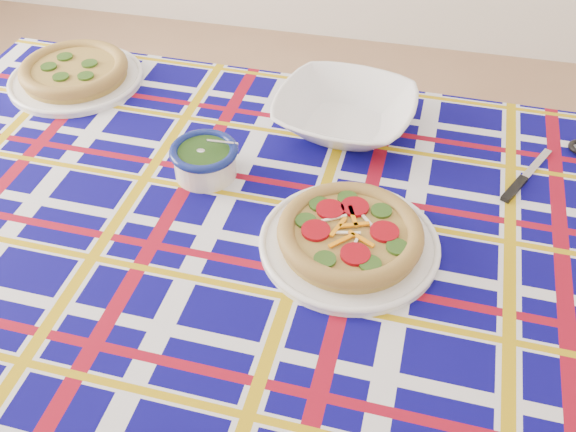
% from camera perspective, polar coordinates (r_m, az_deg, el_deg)
% --- Properties ---
extents(floor, '(4.00, 4.00, 0.00)m').
position_cam_1_polar(floor, '(2.19, -10.59, -8.07)').
color(floor, '#986F4E').
rests_on(floor, ground).
extents(dining_table, '(1.76, 1.12, 0.81)m').
position_cam_1_polar(dining_table, '(1.32, -2.01, -3.05)').
color(dining_table, brown).
rests_on(dining_table, floor).
extents(tablecloth, '(1.79, 1.16, 0.11)m').
position_cam_1_polar(tablecloth, '(1.30, -2.04, -2.23)').
color(tablecloth, '#090560').
rests_on(tablecloth, dining_table).
extents(main_focaccia_plate, '(0.36, 0.36, 0.07)m').
position_cam_1_polar(main_focaccia_plate, '(1.19, 5.54, -1.59)').
color(main_focaccia_plate, '#A8843B').
rests_on(main_focaccia_plate, tablecloth).
extents(pesto_bowl, '(0.16, 0.16, 0.08)m').
position_cam_1_polar(pesto_bowl, '(1.35, -7.43, 5.13)').
color(pesto_bowl, black).
rests_on(pesto_bowl, tablecloth).
extents(serving_bowl, '(0.35, 0.35, 0.08)m').
position_cam_1_polar(serving_bowl, '(1.49, 5.07, 9.12)').
color(serving_bowl, white).
rests_on(serving_bowl, tablecloth).
extents(second_focaccia_plate, '(0.37, 0.37, 0.06)m').
position_cam_1_polar(second_focaccia_plate, '(1.74, -18.47, 12.15)').
color(second_focaccia_plate, '#A8843B').
rests_on(second_focaccia_plate, tablecloth).
extents(table_knife, '(0.12, 0.22, 0.01)m').
position_cam_1_polar(table_knife, '(1.48, 21.11, 4.25)').
color(table_knife, silver).
rests_on(table_knife, tablecloth).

